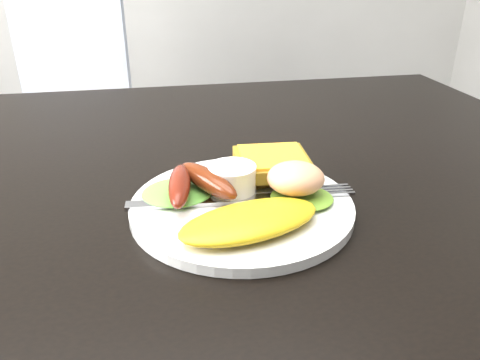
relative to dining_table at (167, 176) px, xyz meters
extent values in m
cube|color=black|center=(0.00, 0.00, 0.00)|extent=(1.20, 0.80, 0.04)
cube|color=#A57F52|center=(-0.31, 1.19, -0.28)|extent=(0.51, 0.51, 0.05)
imported|color=#314F8D|center=(-0.15, 0.50, 0.05)|extent=(0.66, 0.57, 1.55)
cylinder|color=white|center=(0.07, -0.15, 0.03)|extent=(0.24, 0.24, 0.01)
ellipsoid|color=#449534|center=(0.01, -0.12, 0.04)|extent=(0.09, 0.08, 0.01)
ellipsoid|color=#5E8F20|center=(0.14, -0.16, 0.04)|extent=(0.08, 0.08, 0.01)
ellipsoid|color=gold|center=(0.07, -0.21, 0.04)|extent=(0.16, 0.10, 0.02)
ellipsoid|color=maroon|center=(0.01, -0.14, 0.05)|extent=(0.03, 0.10, 0.02)
ellipsoid|color=maroon|center=(0.04, -0.13, 0.05)|extent=(0.07, 0.10, 0.02)
cylinder|color=white|center=(0.07, -0.13, 0.05)|extent=(0.06, 0.06, 0.03)
cube|color=olive|center=(0.11, -0.09, 0.04)|extent=(0.08, 0.08, 0.01)
cube|color=olive|center=(0.12, -0.10, 0.05)|extent=(0.09, 0.09, 0.01)
ellipsoid|color=beige|center=(0.13, -0.15, 0.06)|extent=(0.07, 0.07, 0.03)
cube|color=#ADAFB7|center=(0.04, -0.15, 0.03)|extent=(0.18, 0.03, 0.00)
camera|label=1|loc=(-0.01, -0.58, 0.27)|focal=35.00mm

